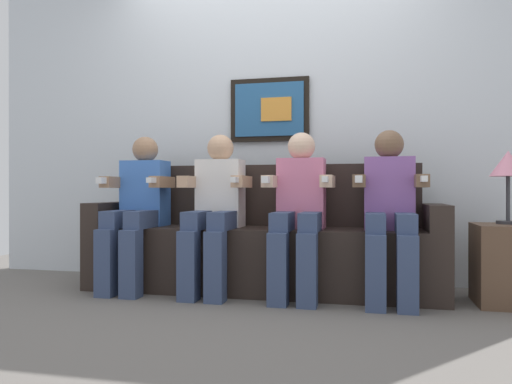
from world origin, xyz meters
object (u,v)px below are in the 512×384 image
(person_leftmost, at_px, (138,205))
(table_lamp, at_px, (508,167))
(side_table_right, at_px, (509,265))
(couch, at_px, (262,246))
(person_right_center, at_px, (299,206))
(person_left_center, at_px, (215,206))
(person_rightmost, at_px, (390,207))

(person_leftmost, bearing_deg, table_lamp, 2.52)
(side_table_right, bearing_deg, couch, 176.14)
(couch, bearing_deg, person_right_center, -30.05)
(couch, relative_size, table_lamp, 5.40)
(person_right_center, distance_m, side_table_right, 1.35)
(person_left_center, distance_m, table_lamp, 1.91)
(couch, distance_m, table_lamp, 1.69)
(couch, bearing_deg, person_rightmost, -10.91)
(person_leftmost, height_order, person_right_center, same)
(person_rightmost, relative_size, table_lamp, 2.41)
(couch, bearing_deg, table_lamp, -2.15)
(person_left_center, relative_size, person_right_center, 1.00)
(couch, distance_m, person_left_center, 0.45)
(side_table_right, bearing_deg, table_lamp, 83.46)
(couch, height_order, table_lamp, table_lamp)
(person_left_center, relative_size, side_table_right, 2.22)
(person_left_center, xyz_separation_m, side_table_right, (1.88, 0.06, -0.36))
(person_rightmost, bearing_deg, person_right_center, 180.00)
(person_right_center, xyz_separation_m, table_lamp, (1.31, 0.11, 0.25))
(table_lamp, bearing_deg, side_table_right, -96.54)
(couch, relative_size, person_rightmost, 2.24)
(couch, distance_m, person_rightmost, 0.94)
(side_table_right, bearing_deg, person_left_center, -178.14)
(person_rightmost, xyz_separation_m, table_lamp, (0.72, 0.11, 0.25))
(side_table_right, xyz_separation_m, table_lamp, (0.01, 0.05, 0.61))
(person_leftmost, height_order, side_table_right, person_leftmost)
(person_rightmost, height_order, side_table_right, person_rightmost)
(couch, distance_m, person_leftmost, 0.94)
(couch, xyz_separation_m, person_right_center, (0.29, -0.17, 0.29))
(couch, distance_m, side_table_right, 1.60)
(side_table_right, distance_m, table_lamp, 0.61)
(person_left_center, relative_size, person_rightmost, 1.00)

